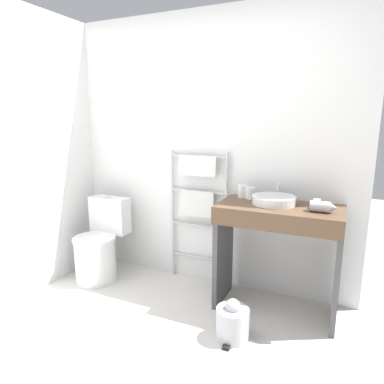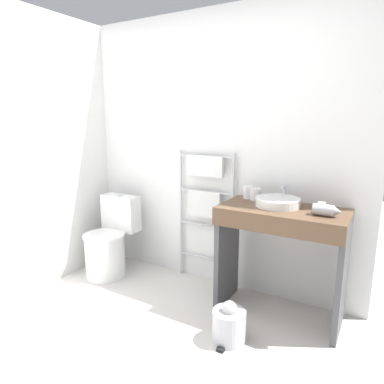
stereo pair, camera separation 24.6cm
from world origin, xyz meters
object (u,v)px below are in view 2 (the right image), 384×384
toilet (109,243)px  cup_near_wall (248,192)px  trash_bin (229,324)px  cup_near_edge (255,194)px  hair_dryer (325,210)px  sink_basin (278,202)px  towel_radiator (205,196)px

toilet → cup_near_wall: 1.48m
cup_near_wall → trash_bin: 1.05m
cup_near_edge → hair_dryer: bearing=-18.3°
sink_basin → cup_near_edge: 0.24m
towel_radiator → hair_dryer: (1.08, -0.27, 0.08)m
towel_radiator → cup_near_edge: size_ratio=12.95×
toilet → hair_dryer: (1.96, 0.06, 0.60)m
towel_radiator → cup_near_edge: 0.52m
trash_bin → cup_near_edge: bearing=96.3°
toilet → towel_radiator: size_ratio=0.62×
sink_basin → cup_near_edge: size_ratio=3.49×
towel_radiator → cup_near_wall: 0.45m
sink_basin → hair_dryer: size_ratio=1.81×
toilet → cup_near_wall: size_ratio=7.47×
cup_near_wall → cup_near_edge: bearing=-17.1°
sink_basin → trash_bin: bearing=-105.2°
hair_dryer → toilet: bearing=-178.1°
cup_near_edge → sink_basin: bearing=-26.3°
towel_radiator → cup_near_wall: bearing=-7.5°
toilet → sink_basin: size_ratio=2.32×
sink_basin → towel_radiator: bearing=165.6°
sink_basin → cup_near_edge: (-0.22, 0.11, 0.01)m
cup_near_wall → hair_dryer: size_ratio=0.56×
sink_basin → hair_dryer: hair_dryer is taller
sink_basin → trash_bin: sink_basin is taller
cup_near_edge → hair_dryer: (0.57, -0.19, -0.01)m
hair_dryer → trash_bin: hair_dryer is taller
hair_dryer → trash_bin: size_ratio=0.61×
towel_radiator → cup_near_wall: size_ratio=11.96×
cup_near_edge → toilet: bearing=-169.8°
towel_radiator → hair_dryer: 1.11m
cup_near_edge → hair_dryer: cup_near_edge is taller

